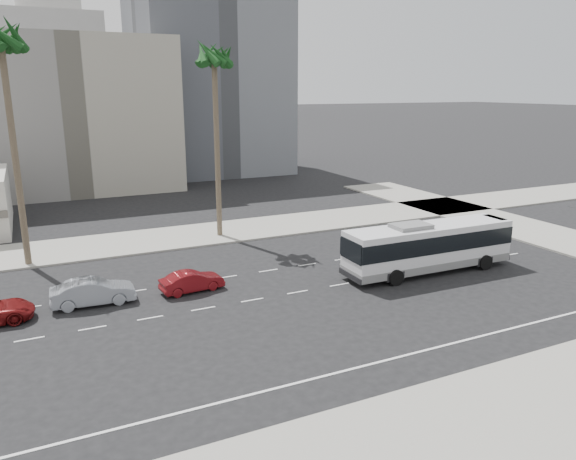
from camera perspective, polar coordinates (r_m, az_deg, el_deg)
ground at (r=35.00m, az=5.43°, el=-5.75°), size 700.00×700.00×0.00m
sidewalk_north at (r=48.29m, az=-4.04°, el=0.14°), size 120.00×7.00×0.15m
sidewalk_south at (r=24.39m, az=25.31°, el=-16.63°), size 120.00×7.00×0.15m
cross_block_east at (r=49.58m, az=27.82°, el=-1.18°), size 7.00×60.00×0.15m
midrise_beige_west at (r=73.26m, az=-22.04°, el=11.16°), size 24.00×18.00×18.00m
midrise_gray_center at (r=83.85m, az=-8.49°, el=15.10°), size 20.00×20.00×26.00m
civic_tower at (r=279.69m, az=-23.75°, el=19.00°), size 42.00×42.00×129.00m
highrise_right at (r=266.35m, az=-12.75°, el=19.27°), size 26.00×26.00×70.00m
highrise_far at (r=301.42m, az=-9.21°, el=17.91°), size 22.00×22.00×60.00m
city_bus at (r=37.96m, az=14.53°, el=-1.59°), size 12.26×3.00×3.51m
car_a at (r=34.11m, az=-10.04°, el=-5.32°), size 1.76×4.01×1.28m
car_b at (r=33.52m, az=-19.75°, el=-6.12°), size 1.89×4.76×1.54m
palm_near at (r=44.71m, az=-7.75°, el=17.05°), size 4.62×4.62×15.58m
palm_mid at (r=40.98m, az=-27.88°, el=16.71°), size 5.32×5.32×16.43m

